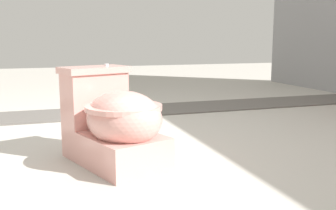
# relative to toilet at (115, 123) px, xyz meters

# --- Properties ---
(ground_plane) EXTENTS (14.00, 14.00, 0.00)m
(ground_plane) POSITION_rel_toilet_xyz_m (-0.26, 0.04, -0.22)
(ground_plane) COLOR #B7B2A8
(gravel_strip) EXTENTS (0.56, 8.00, 0.01)m
(gravel_strip) POSITION_rel_toilet_xyz_m (-1.44, 0.54, -0.21)
(gravel_strip) COLOR #605B56
(gravel_strip) RESTS_ON ground
(toilet) EXTENTS (0.72, 0.56, 0.52)m
(toilet) POSITION_rel_toilet_xyz_m (0.00, 0.00, 0.00)
(toilet) COLOR #E09E93
(toilet) RESTS_ON ground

